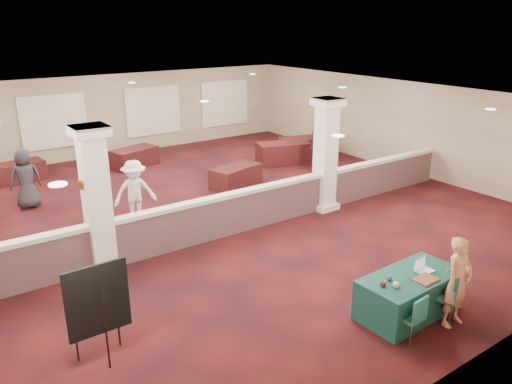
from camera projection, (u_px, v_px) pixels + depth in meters
ground at (208, 214)px, 14.10m from camera, size 16.00×16.00×0.00m
wall_back at (106, 116)px, 19.76m from camera, size 16.00×0.04×3.20m
wall_front at (474, 277)px, 7.39m from camera, size 16.00×0.04×3.20m
wall_right at (400, 126)px, 17.92m from camera, size 0.04×16.00×3.20m
ceiling at (204, 101)px, 13.05m from camera, size 16.00×16.00×0.02m
partition_wall at (237, 211)px, 12.75m from camera, size 15.60×0.28×1.10m
column_left at (97, 199)px, 10.50m from camera, size 0.72×0.72×3.20m
column_right at (326, 154)px, 14.03m from camera, size 0.72×0.72×3.20m
sconce_left at (81, 185)px, 10.23m from camera, size 0.12×0.12×0.18m
sconce_right at (108, 180)px, 10.54m from camera, size 0.12×0.12×0.18m
near_table at (409, 294)px, 9.26m from camera, size 2.05×1.08×0.77m
conf_chair_main at (451, 292)px, 8.94m from camera, size 0.61×0.61×0.99m
conf_chair_side at (414, 314)px, 8.44m from camera, size 0.45×0.45×0.83m
easel_board at (98, 301)px, 7.73m from camera, size 1.00×0.50×1.70m
woman at (458, 282)px, 8.77m from camera, size 0.61×0.41×1.68m
far_table_front_center at (236, 176)px, 16.34m from camera, size 1.87×1.27×0.69m
far_table_front_right at (283, 153)px, 19.03m from camera, size 2.16×1.52×0.79m
far_table_back_left at (19, 172)px, 16.87m from camera, size 1.72×1.03×0.66m
far_table_back_center at (134, 158)px, 18.56m from camera, size 1.91×1.34×0.70m
far_table_back_right at (305, 147)px, 19.86m from camera, size 2.13×1.44×0.79m
attendee_b at (135, 192)px, 13.23m from camera, size 1.19×0.69×1.75m
attendee_c at (317, 146)px, 17.87m from camera, size 1.03×1.20×1.86m
attendee_d at (25, 179)px, 14.34m from camera, size 0.88×0.48×1.77m
laptop_base at (424, 271)px, 9.27m from camera, size 0.36×0.26×0.02m
laptop_screen at (420, 263)px, 9.32m from camera, size 0.35×0.03×0.23m
screen_glow at (420, 264)px, 9.32m from camera, size 0.32×0.02×0.20m
knitting at (426, 280)px, 8.96m from camera, size 0.44×0.33×0.03m
yarn_cream at (396, 285)px, 8.70m from camera, size 0.12×0.12×0.12m
yarn_red at (383, 284)px, 8.73m from camera, size 0.11×0.11×0.11m
yarn_grey at (389, 278)px, 8.94m from camera, size 0.11×0.11×0.11m
scissors at (448, 271)px, 9.30m from camera, size 0.13×0.04×0.01m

